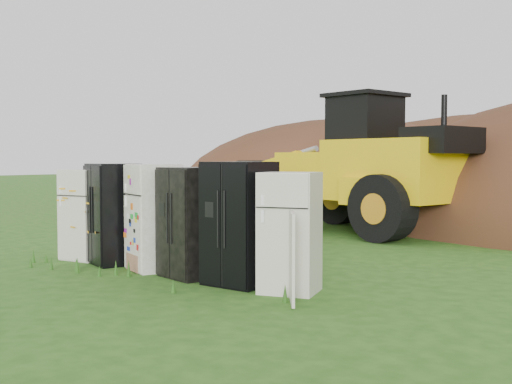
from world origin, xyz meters
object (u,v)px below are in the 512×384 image
(fridge_black_side, at_px, (113,214))
(fridge_open_door, at_px, (290,232))
(fridge_leftmost, at_px, (87,214))
(wheel_loader, at_px, (338,163))
(fridge_black_right, at_px, (239,223))
(fridge_sticker, at_px, (154,217))
(fridge_dark_mid, at_px, (191,222))

(fridge_black_side, height_order, fridge_open_door, fridge_black_side)
(fridge_leftmost, height_order, wheel_loader, wheel_loader)
(fridge_black_right, bearing_deg, wheel_loader, 108.84)
(fridge_sticker, height_order, wheel_loader, wheel_loader)
(fridge_dark_mid, relative_size, fridge_black_right, 0.95)
(fridge_black_side, bearing_deg, fridge_dark_mid, 16.72)
(fridge_leftmost, xyz_separation_m, wheel_loader, (1.00, 7.30, 0.93))
(fridge_dark_mid, relative_size, fridge_open_door, 1.03)
(fridge_black_right, distance_m, wheel_loader, 7.91)
(fridge_leftmost, distance_m, fridge_sticker, 1.87)
(fridge_dark_mid, xyz_separation_m, fridge_open_door, (1.92, 0.06, -0.03))
(fridge_black_right, bearing_deg, fridge_dark_mid, 178.76)
(fridge_black_side, height_order, fridge_dark_mid, fridge_black_side)
(fridge_black_side, distance_m, fridge_black_right, 3.03)
(fridge_black_side, bearing_deg, wheel_loader, 106.69)
(fridge_sticker, height_order, fridge_black_right, fridge_black_right)
(fridge_open_door, xyz_separation_m, wheel_loader, (-3.73, 7.30, 0.92))
(fridge_dark_mid, bearing_deg, fridge_open_door, 12.90)
(fridge_black_right, xyz_separation_m, wheel_loader, (-2.82, 7.34, 0.85))
(fridge_sticker, distance_m, wheel_loader, 7.39)
(fridge_sticker, relative_size, wheel_loader, 0.25)
(fridge_leftmost, distance_m, fridge_black_right, 3.82)
(fridge_sticker, distance_m, fridge_black_right, 1.95)
(wheel_loader, bearing_deg, fridge_sticker, -72.83)
(fridge_sticker, distance_m, fridge_open_door, 2.86)
(fridge_dark_mid, distance_m, fridge_open_door, 1.92)
(fridge_black_side, bearing_deg, fridge_open_door, 18.36)
(fridge_leftmost, bearing_deg, wheel_loader, 72.91)
(fridge_leftmost, relative_size, fridge_black_right, 0.91)
(fridge_sticker, bearing_deg, fridge_black_side, -159.14)
(fridge_open_door, bearing_deg, fridge_leftmost, 160.96)
(fridge_black_side, bearing_deg, fridge_leftmost, -161.33)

